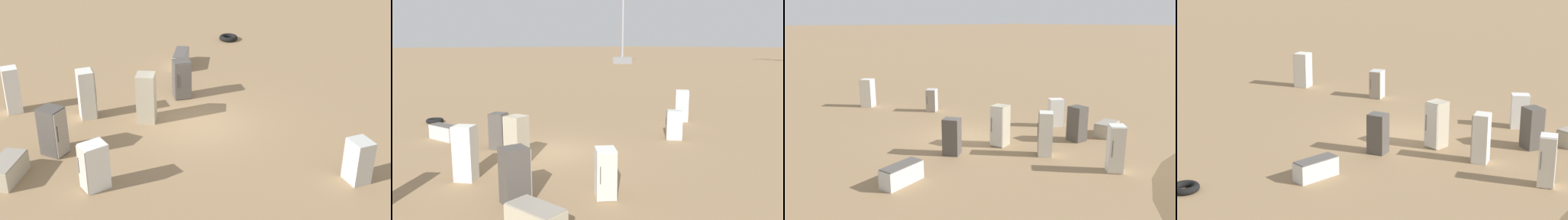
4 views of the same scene
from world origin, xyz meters
TOP-DOWN VIEW (x-y plane):
  - ground_plane at (0.00, 0.00)m, footprint 1000.00×1000.00m
  - discarded_fridge_0 at (5.03, 2.96)m, footprint 1.73×1.05m
  - discarded_fridge_1 at (1.87, 1.54)m, footprint 0.93×0.94m
  - discarded_fridge_2 at (-1.77, -5.97)m, footprint 0.96×0.95m
  - discarded_fridge_3 at (-0.57, 1.93)m, footprint 0.92×0.87m
  - discarded_fridge_4 at (-5.83, 4.15)m, footprint 1.64×1.06m
  - discarded_fridge_5 at (-5.20, 1.35)m, footprint 0.98×0.91m
  - discarded_fridge_6 at (-1.86, 7.08)m, footprint 0.83×0.83m
  - discarded_fridge_8 at (-1.17, 4.15)m, footprint 0.89×0.89m
  - discarded_fridge_9 at (-3.93, 3.72)m, footprint 0.70×0.81m
  - scrap_tire at (9.45, 2.13)m, footprint 0.98×0.98m

SIDE VIEW (x-z plane):
  - ground_plane at x=0.00m, z-range 0.00..0.00m
  - scrap_tire at x=9.45m, z-range 0.00..0.24m
  - discarded_fridge_4 at x=-5.83m, z-range 0.00..0.69m
  - discarded_fridge_0 at x=5.03m, z-range 0.00..0.72m
  - discarded_fridge_2 at x=-1.77m, z-range 0.00..1.42m
  - discarded_fridge_5 at x=-5.20m, z-range 0.00..1.52m
  - discarded_fridge_1 at x=1.87m, z-range 0.00..1.59m
  - discarded_fridge_9 at x=-3.93m, z-range 0.00..1.69m
  - discarded_fridge_6 at x=-1.86m, z-range 0.00..1.84m
  - discarded_fridge_3 at x=-0.57m, z-range 0.00..1.89m
  - discarded_fridge_8 at x=-1.17m, z-range 0.00..1.90m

